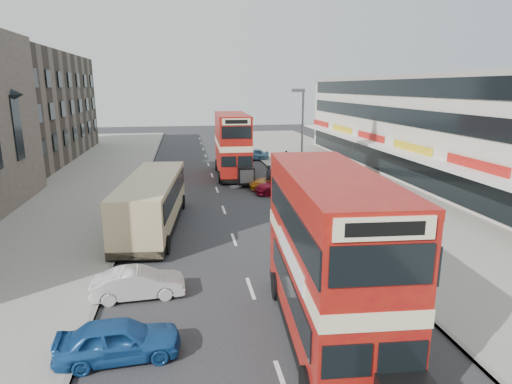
{
  "coord_description": "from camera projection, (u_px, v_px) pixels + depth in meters",
  "views": [
    {
      "loc": [
        -2.53,
        -14.37,
        8.29
      ],
      "look_at": [
        0.66,
        4.53,
        3.55
      ],
      "focal_mm": 30.05,
      "sensor_mm": 36.0,
      "label": 1
    }
  ],
  "objects": [
    {
      "name": "car_right_c",
      "position": [
        252.0,
        154.0,
        49.27
      ],
      "size": [
        4.09,
        1.93,
        1.35
      ],
      "primitive_type": "imported",
      "rotation": [
        0.0,
        0.0,
        -1.66
      ],
      "color": "#578AAF",
      "rests_on": "ground"
    },
    {
      "name": "brick_terrace",
      "position": [
        5.0,
        108.0,
        47.54
      ],
      "size": [
        14.0,
        28.0,
        12.0
      ],
      "primitive_type": "cube",
      "color": "#66594C",
      "rests_on": "ground"
    },
    {
      "name": "commercial_row",
      "position": [
        431.0,
        127.0,
        39.31
      ],
      "size": [
        9.9,
        46.2,
        9.3
      ],
      "color": "beige",
      "rests_on": "ground"
    },
    {
      "name": "car_left_near",
      "position": [
        119.0,
        340.0,
        13.29
      ],
      "size": [
        3.88,
        1.76,
        1.29
      ],
      "primitive_type": "imported",
      "rotation": [
        0.0,
        0.0,
        1.63
      ],
      "color": "#1B5097",
      "rests_on": "ground"
    },
    {
      "name": "pedestrian_near",
      "position": [
        335.0,
        198.0,
        28.79
      ],
      "size": [
        0.78,
        0.7,
        1.75
      ],
      "primitive_type": "imported",
      "rotation": [
        0.0,
        0.0,
        3.68
      ],
      "color": "gray",
      "rests_on": "pavement_right"
    },
    {
      "name": "car_left_front",
      "position": [
        138.0,
        283.0,
        17.19
      ],
      "size": [
        3.71,
        1.46,
        1.2
      ],
      "primitive_type": "imported",
      "rotation": [
        0.0,
        0.0,
        1.62
      ],
      "color": "silver",
      "rests_on": "ground"
    },
    {
      "name": "road_surface",
      "position": [
        217.0,
        190.0,
        35.3
      ],
      "size": [
        12.0,
        90.0,
        0.01
      ],
      "primitive_type": "cube",
      "color": "#28282B",
      "rests_on": "ground"
    },
    {
      "name": "pavement_left",
      "position": [
        63.0,
        195.0,
        33.34
      ],
      "size": [
        12.0,
        90.0,
        0.15
      ],
      "primitive_type": "cube",
      "color": "gray",
      "rests_on": "ground"
    },
    {
      "name": "coach",
      "position": [
        152.0,
        201.0,
        25.31
      ],
      "size": [
        3.82,
        11.15,
        2.9
      ],
      "rotation": [
        0.0,
        0.0,
        -0.1
      ],
      "color": "black",
      "rests_on": "ground"
    },
    {
      "name": "bus_main",
      "position": [
        329.0,
        257.0,
        13.97
      ],
      "size": [
        3.35,
        10.13,
        5.49
      ],
      "rotation": [
        0.0,
        0.0,
        3.07
      ],
      "color": "black",
      "rests_on": "ground"
    },
    {
      "name": "car_right_b",
      "position": [
        277.0,
        183.0,
        35.07
      ],
      "size": [
        4.7,
        2.51,
        1.26
      ],
      "primitive_type": "imported",
      "rotation": [
        0.0,
        0.0,
        -1.67
      ],
      "color": "orange",
      "rests_on": "ground"
    },
    {
      "name": "pedestrian_far",
      "position": [
        286.0,
        158.0,
        45.53
      ],
      "size": [
        0.94,
        0.49,
        1.53
      ],
      "primitive_type": "imported",
      "rotation": [
        0.0,
        0.0,
        -0.13
      ],
      "color": "gray",
      "rests_on": "pavement_right"
    },
    {
      "name": "bus_second",
      "position": [
        232.0,
        145.0,
        40.26
      ],
      "size": [
        3.07,
        10.31,
        5.64
      ],
      "rotation": [
        0.0,
        0.0,
        3.11
      ],
      "color": "black",
      "rests_on": "ground"
    },
    {
      "name": "cyclist",
      "position": [
        269.0,
        182.0,
        34.98
      ],
      "size": [
        0.9,
        1.96,
        2.08
      ],
      "rotation": [
        0.0,
        0.0,
        0.13
      ],
      "color": "gray",
      "rests_on": "ground"
    },
    {
      "name": "street_lamp",
      "position": [
        301.0,
        133.0,
        33.29
      ],
      "size": [
        1.0,
        0.2,
        8.12
      ],
      "color": "slate",
      "rests_on": "ground"
    },
    {
      "name": "pavement_right",
      "position": [
        355.0,
        184.0,
        37.22
      ],
      "size": [
        12.0,
        90.0,
        0.15
      ],
      "primitive_type": "cube",
      "color": "gray",
      "rests_on": "ground"
    },
    {
      "name": "kerb_right",
      "position": [
        289.0,
        186.0,
        36.27
      ],
      "size": [
        0.2,
        90.0,
        0.16
      ],
      "primitive_type": "cube",
      "color": "gray",
      "rests_on": "ground"
    },
    {
      "name": "kerb_left",
      "position": [
        141.0,
        192.0,
        34.3
      ],
      "size": [
        0.2,
        90.0,
        0.16
      ],
      "primitive_type": "cube",
      "color": "gray",
      "rests_on": "ground"
    },
    {
      "name": "ground",
      "position": [
        259.0,
        312.0,
        16.15
      ],
      "size": [
        160.0,
        160.0,
        0.0
      ],
      "primitive_type": "plane",
      "color": "#28282B",
      "rests_on": "ground"
    },
    {
      "name": "car_right_a",
      "position": [
        286.0,
        185.0,
        33.84
      ],
      "size": [
        4.91,
        2.11,
        1.41
      ],
      "primitive_type": "imported",
      "rotation": [
        0.0,
        0.0,
        -1.6
      ],
      "color": "maroon",
      "rests_on": "ground"
    }
  ]
}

